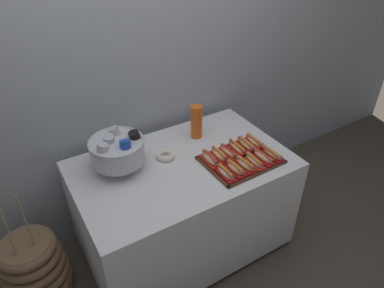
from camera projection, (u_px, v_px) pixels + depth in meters
ground_plane at (184, 243)px, 2.70m from camera, size 10.00×10.00×0.00m
back_wall at (140, 58)px, 2.36m from camera, size 6.00×0.10×2.60m
buffet_table at (183, 204)px, 2.47m from camera, size 1.39×0.87×0.77m
floor_vase at (35, 269)px, 2.24m from camera, size 0.43×0.43×1.03m
serving_tray at (241, 160)px, 2.28m from camera, size 0.49×0.37×0.01m
hot_dog_0 at (226, 173)px, 2.12m from camera, size 0.06×0.17×0.06m
hot_dog_1 at (235, 169)px, 2.16m from camera, size 0.07×0.16×0.06m
hot_dog_2 at (245, 165)px, 2.19m from camera, size 0.08×0.17×0.06m
hot_dog_3 at (254, 161)px, 2.22m from camera, size 0.06×0.18×0.06m
hot_dog_4 at (263, 157)px, 2.26m from camera, size 0.07×0.17×0.06m
hot_dog_5 at (272, 154)px, 2.29m from camera, size 0.06×0.18×0.06m
hot_dog_6 at (210, 159)px, 2.24m from camera, size 0.07×0.17×0.06m
hot_dog_7 at (220, 155)px, 2.27m from camera, size 0.07×0.16×0.06m
hot_dog_8 at (229, 152)px, 2.31m from camera, size 0.07×0.17×0.06m
hot_dog_9 at (238, 148)px, 2.34m from camera, size 0.07×0.18×0.06m
hot_dog_10 at (246, 145)px, 2.37m from camera, size 0.07×0.18×0.06m
hot_dog_11 at (255, 142)px, 2.41m from camera, size 0.07×0.18×0.06m
punch_bowl at (118, 150)px, 2.14m from camera, size 0.34×0.34×0.26m
cup_stack at (196, 122)px, 2.45m from camera, size 0.08×0.08×0.24m
donut at (166, 155)px, 2.30m from camera, size 0.13×0.13×0.03m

